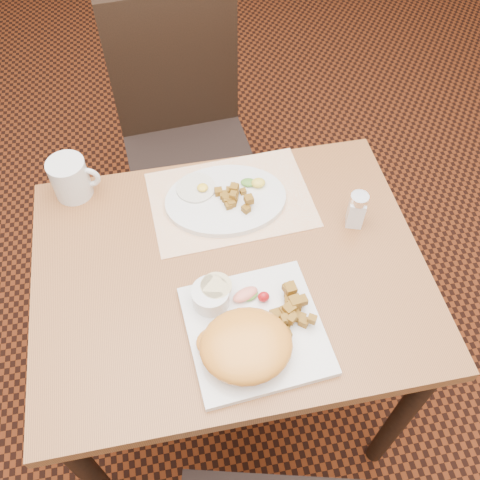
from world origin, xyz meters
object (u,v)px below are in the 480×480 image
at_px(plate_square, 255,330).
at_px(salt_shaker, 357,209).
at_px(coffee_mug, 71,178).
at_px(chair_far, 185,130).
at_px(table, 231,292).
at_px(plate_oval, 226,200).

relative_size(plate_square, salt_shaker, 2.80).
relative_size(salt_shaker, coffee_mug, 0.81).
bearing_deg(salt_shaker, chair_far, 118.31).
bearing_deg(table, plate_square, -82.25).
distance_m(chair_far, salt_shaker, 0.78).
bearing_deg(plate_oval, coffee_mug, 163.86).
bearing_deg(salt_shaker, plate_square, -140.83).
height_order(table, chair_far, chair_far).
bearing_deg(plate_oval, table, -97.42).
distance_m(plate_square, coffee_mug, 0.60).
distance_m(table, coffee_mug, 0.49).
relative_size(table, salt_shaker, 9.00).
bearing_deg(chair_far, coffee_mug, 48.12).
bearing_deg(plate_square, salt_shaker, 39.17).
bearing_deg(plate_oval, salt_shaker, -22.76).
xyz_separation_m(table, plate_square, (0.02, -0.17, 0.12)).
bearing_deg(plate_square, plate_oval, 89.63).
height_order(table, coffee_mug, coffee_mug).
xyz_separation_m(table, plate_oval, (0.03, 0.20, 0.12)).
bearing_deg(coffee_mug, chair_far, 52.18).
distance_m(plate_oval, coffee_mug, 0.39).
bearing_deg(coffee_mug, table, -41.30).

